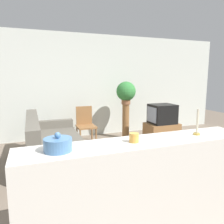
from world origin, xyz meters
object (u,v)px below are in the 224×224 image
Objects in this scene: wooden_chair at (85,123)px; couch at (53,148)px; decorative_bowl at (58,144)px; potted_plant at (126,92)px; television at (162,114)px.

couch is at bearing -128.00° from wooden_chair.
wooden_chair is 3.50m from decorative_bowl.
potted_plant reaches higher than decorative_bowl.
potted_plant is (1.06, -0.04, 0.74)m from wooden_chair.
television is 0.65× the size of wooden_chair.
decorative_bowl is at bearing -122.73° from potted_plant.
television reaches higher than wooden_chair.
decorative_bowl is at bearing -137.17° from television.
television reaches higher than couch.
decorative_bowl is (-1.03, -3.29, 0.57)m from wooden_chair.
wooden_chair is at bearing 177.57° from potted_plant.
couch is at bearing 86.22° from decorative_bowl.
wooden_chair is (-1.63, 0.82, -0.26)m from television.
television is at bearing -26.76° from wooden_chair.
couch is at bearing -150.74° from potted_plant.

